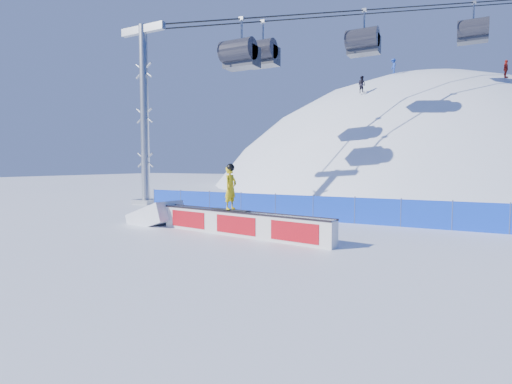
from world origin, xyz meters
The scene contains 8 objects.
ground centered at (0.00, 0.00, 0.00)m, with size 160.00×160.00×0.00m, color white.
snow_hill centered at (0.00, 42.00, -18.00)m, with size 64.00×64.00×64.00m.
safety_fence centered at (0.00, 4.50, 0.60)m, with size 22.05×0.05×1.30m.
chairlift centered at (4.74, 27.49, 16.89)m, with size 40.80×41.70×22.00m.
rail_box centered at (-2.07, -0.65, 0.47)m, with size 7.86×1.78×0.95m.
snow_ramp centered at (-6.93, 0.13, 0.00)m, with size 2.30×1.53×0.86m, color white, non-canonical shape.
snowboarder centered at (-2.52, -0.58, 1.83)m, with size 1.75×0.64×1.80m.
distant_skiers centered at (2.19, 30.47, 11.73)m, with size 15.69×8.65×5.19m.
Camera 1 is at (5.49, -13.60, 2.71)m, focal length 28.00 mm.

